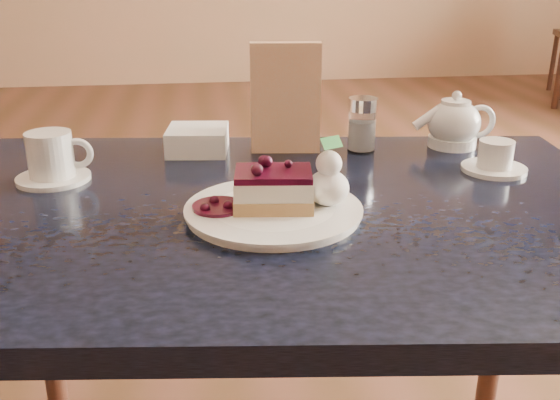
{
  "coord_description": "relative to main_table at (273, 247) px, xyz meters",
  "views": [
    {
      "loc": [
        0.1,
        -0.53,
        1.03
      ],
      "look_at": [
        0.2,
        0.21,
        0.74
      ],
      "focal_mm": 40.0,
      "sensor_mm": 36.0,
      "label": 1
    }
  ],
  "objects": [
    {
      "name": "cheesecake_slice",
      "position": [
        -0.01,
        -0.05,
        0.11
      ],
      "size": [
        0.12,
        0.09,
        0.06
      ],
      "rotation": [
        0.0,
        0.0,
        -0.12
      ],
      "color": "tan",
      "rests_on": "dessert_plate"
    },
    {
      "name": "tea_set",
      "position": [
        0.38,
        0.22,
        0.11
      ],
      "size": [
        0.17,
        0.26,
        0.1
      ],
      "color": "white",
      "rests_on": "main_table"
    },
    {
      "name": "coffee_set",
      "position": [
        -0.34,
        0.15,
        0.11
      ],
      "size": [
        0.13,
        0.12,
        0.08
      ],
      "color": "white",
      "rests_on": "main_table"
    },
    {
      "name": "napkin_stack",
      "position": [
        -0.11,
        0.28,
        0.09
      ],
      "size": [
        0.12,
        0.12,
        0.05
      ],
      "primitive_type": "cube",
      "rotation": [
        0.0,
        0.0,
        -0.12
      ],
      "color": "white",
      "rests_on": "main_table"
    },
    {
      "name": "berry_sauce",
      "position": [
        -0.08,
        -0.04,
        0.09
      ],
      "size": [
        0.07,
        0.07,
        0.01
      ],
      "primitive_type": "cylinder",
      "color": "black",
      "rests_on": "dessert_plate"
    },
    {
      "name": "dessert_plate",
      "position": [
        -0.01,
        -0.05,
        0.08
      ],
      "size": [
        0.25,
        0.25,
        0.01
      ],
      "primitive_type": "cylinder",
      "color": "white",
      "rests_on": "main_table"
    },
    {
      "name": "sugar_shaker",
      "position": [
        0.2,
        0.25,
        0.12
      ],
      "size": [
        0.06,
        0.06,
        0.1
      ],
      "color": "white",
      "rests_on": "main_table"
    },
    {
      "name": "main_table",
      "position": [
        0.0,
        0.0,
        0.0
      ],
      "size": [
        1.18,
        0.86,
        0.69
      ],
      "rotation": [
        0.0,
        0.0,
        -0.12
      ],
      "color": "black",
      "rests_on": "ground"
    },
    {
      "name": "whipped_cream",
      "position": [
        0.07,
        -0.05,
        0.11
      ],
      "size": [
        0.06,
        0.06,
        0.05
      ],
      "color": "white",
      "rests_on": "dessert_plate"
    },
    {
      "name": "menu_card",
      "position": [
        0.06,
        0.26,
        0.17
      ],
      "size": [
        0.13,
        0.04,
        0.2
      ],
      "primitive_type": "cube",
      "rotation": [
        0.0,
        0.0,
        -0.12
      ],
      "color": "beige",
      "rests_on": "main_table"
    }
  ]
}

